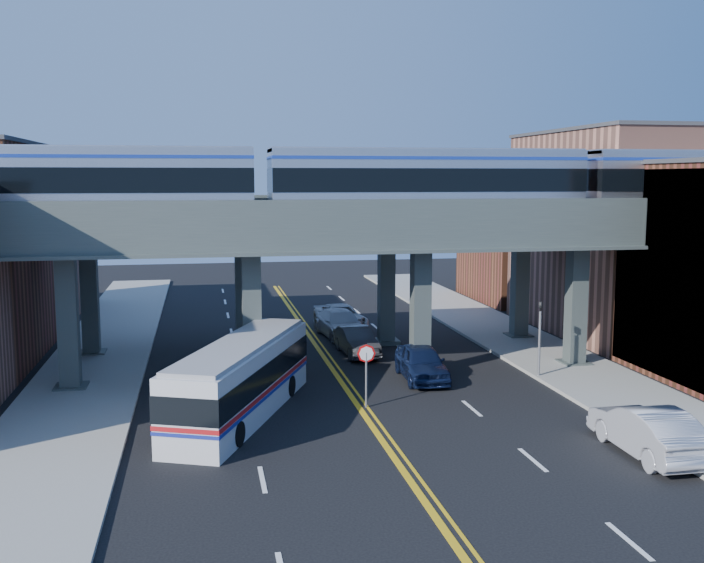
{
  "coord_description": "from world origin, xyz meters",
  "views": [
    {
      "loc": [
        -6.2,
        -27.51,
        9.34
      ],
      "look_at": [
        0.33,
        6.21,
        4.79
      ],
      "focal_mm": 40.0,
      "sensor_mm": 36.0,
      "label": 1
    }
  ],
  "objects": [
    {
      "name": "ground",
      "position": [
        0.0,
        0.0,
        0.0
      ],
      "size": [
        120.0,
        120.0,
        0.0
      ],
      "primitive_type": "plane",
      "color": "black",
      "rests_on": "ground"
    },
    {
      "name": "sidewalk_west",
      "position": [
        -11.5,
        10.0,
        0.08
      ],
      "size": [
        5.0,
        70.0,
        0.16
      ],
      "primitive_type": "cube",
      "color": "gray",
      "rests_on": "ground"
    },
    {
      "name": "sidewalk_east",
      "position": [
        11.5,
        10.0,
        0.08
      ],
      "size": [
        5.0,
        70.0,
        0.16
      ],
      "primitive_type": "cube",
      "color": "gray",
      "rests_on": "ground"
    },
    {
      "name": "building_west_c",
      "position": [
        -18.5,
        29.0,
        4.0
      ],
      "size": [
        8.0,
        10.0,
        8.0
      ],
      "primitive_type": "cube",
      "color": "#A16753",
      "rests_on": "ground"
    },
    {
      "name": "building_east_b",
      "position": [
        18.5,
        16.0,
        6.0
      ],
      "size": [
        8.0,
        14.0,
        12.0
      ],
      "primitive_type": "cube",
      "color": "#A16753",
      "rests_on": "ground"
    },
    {
      "name": "building_east_c",
      "position": [
        18.5,
        29.0,
        4.5
      ],
      "size": [
        8.0,
        10.0,
        9.0
      ],
      "primitive_type": "cube",
      "color": "brown",
      "rests_on": "ground"
    },
    {
      "name": "mural_panel",
      "position": [
        14.55,
        4.0,
        4.75
      ],
      "size": [
        0.1,
        9.5,
        9.5
      ],
      "primitive_type": "cube",
      "color": "teal",
      "rests_on": "ground"
    },
    {
      "name": "elevated_viaduct_near",
      "position": [
        0.0,
        8.0,
        6.47
      ],
      "size": [
        52.0,
        3.6,
        7.4
      ],
      "color": "#434E4C",
      "rests_on": "ground"
    },
    {
      "name": "elevated_viaduct_far",
      "position": [
        0.0,
        15.0,
        6.47
      ],
      "size": [
        52.0,
        3.6,
        7.4
      ],
      "color": "#434E4C",
      "rests_on": "ground"
    },
    {
      "name": "transit_train",
      "position": [
        4.24,
        8.0,
        9.2
      ],
      "size": [
        45.59,
        2.86,
        3.33
      ],
      "color": "black",
      "rests_on": "elevated_viaduct_near"
    },
    {
      "name": "stop_sign",
      "position": [
        0.3,
        3.0,
        1.76
      ],
      "size": [
        0.76,
        0.09,
        2.63
      ],
      "color": "slate",
      "rests_on": "ground"
    },
    {
      "name": "traffic_signal",
      "position": [
        9.2,
        6.0,
        2.3
      ],
      "size": [
        0.15,
        0.18,
        4.1
      ],
      "color": "slate",
      "rests_on": "ground"
    },
    {
      "name": "transit_bus",
      "position": [
        -4.78,
        2.83,
        1.44
      ],
      "size": [
        6.44,
        11.0,
        2.81
      ],
      "rotation": [
        0.0,
        0.0,
        1.17
      ],
      "color": "silver",
      "rests_on": "ground"
    },
    {
      "name": "car_lane_a",
      "position": [
        3.77,
        6.9,
        0.81
      ],
      "size": [
        2.14,
        4.86,
        1.63
      ],
      "primitive_type": "imported",
      "rotation": [
        0.0,
        0.0,
        -0.05
      ],
      "color": "#101A3B",
      "rests_on": "ground"
    },
    {
      "name": "car_lane_b",
      "position": [
        1.8,
        12.49,
        0.73
      ],
      "size": [
        1.85,
        4.53,
        1.46
      ],
      "primitive_type": "imported",
      "rotation": [
        0.0,
        0.0,
        0.07
      ],
      "color": "#2F2F32",
      "rests_on": "ground"
    },
    {
      "name": "car_lane_c",
      "position": [
        2.23,
        19.65,
        0.75
      ],
      "size": [
        2.88,
        5.58,
        1.5
      ],
      "primitive_type": "imported",
      "rotation": [
        0.0,
        0.0,
        0.07
      ],
      "color": "#BAB9BB",
      "rests_on": "ground"
    },
    {
      "name": "car_lane_d",
      "position": [
        1.8,
        17.38,
        0.78
      ],
      "size": [
        2.83,
        5.63,
        1.57
      ],
      "primitive_type": "imported",
      "rotation": [
        0.0,
        0.0,
        0.12
      ],
      "color": "#A7A6AB",
      "rests_on": "ground"
    },
    {
      "name": "car_parked_curb",
      "position": [
        8.5,
        -4.25,
        0.86
      ],
      "size": [
        1.86,
        5.23,
        1.72
      ],
      "primitive_type": "imported",
      "rotation": [
        0.0,
        0.0,
        3.13
      ],
      "color": "#B0AFB4",
      "rests_on": "ground"
    }
  ]
}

